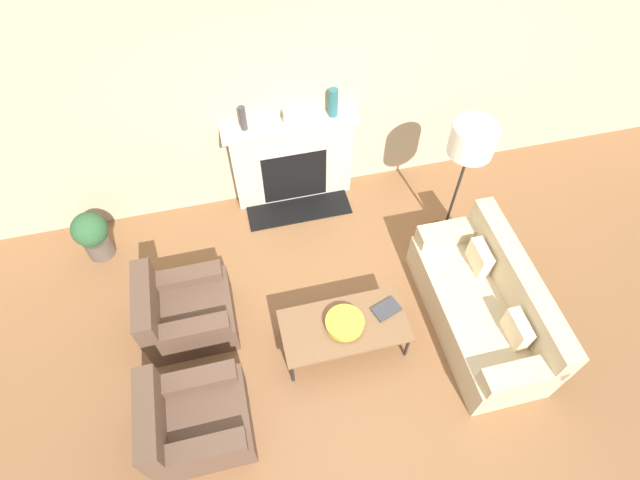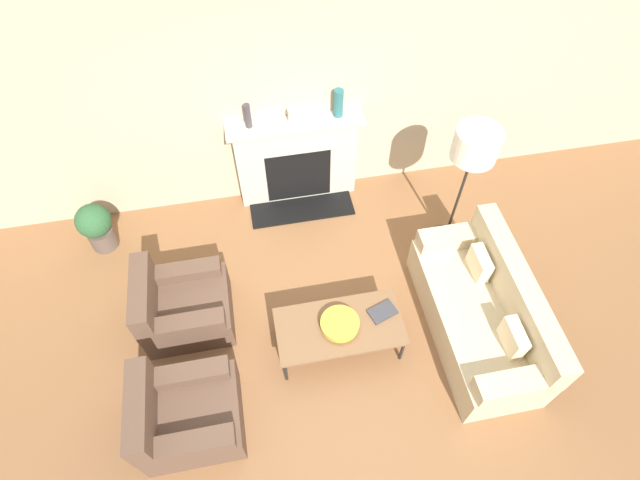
{
  "view_description": "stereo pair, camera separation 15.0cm",
  "coord_description": "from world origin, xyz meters",
  "px_view_note": "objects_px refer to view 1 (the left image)",
  "views": [
    {
      "loc": [
        -0.79,
        -1.9,
        4.77
      ],
      "look_at": [
        -0.05,
        1.19,
        0.45
      ],
      "focal_mm": 28.0,
      "sensor_mm": 36.0,
      "label": 1
    },
    {
      "loc": [
        -0.64,
        -1.93,
        4.77
      ],
      "look_at": [
        -0.05,
        1.19,
        0.45
      ],
      "focal_mm": 28.0,
      "sensor_mm": 36.0,
      "label": 2
    }
  ],
  "objects_px": {
    "fireplace": "(293,162)",
    "mantel_vase_center_left": "(288,116)",
    "coffee_table": "(344,326)",
    "mantel_vase_center_right": "(333,103)",
    "armchair_near": "(194,422)",
    "mantel_vase_left": "(243,118)",
    "potted_plant": "(92,234)",
    "bowl": "(345,323)",
    "book": "(386,309)",
    "armchair_far": "(184,312)",
    "floor_lamp": "(470,148)",
    "couch": "(484,306)"
  },
  "relations": [
    {
      "from": "fireplace",
      "to": "mantel_vase_center_left",
      "type": "xyz_separation_m",
      "value": [
        -0.02,
        0.01,
        0.68
      ]
    },
    {
      "from": "coffee_table",
      "to": "mantel_vase_center_right",
      "type": "xyz_separation_m",
      "value": [
        0.41,
        2.12,
        0.96
      ]
    },
    {
      "from": "armchair_near",
      "to": "mantel_vase_center_right",
      "type": "relative_size",
      "value": 2.66
    },
    {
      "from": "mantel_vase_left",
      "to": "potted_plant",
      "type": "bearing_deg",
      "value": -168.72
    },
    {
      "from": "armchair_near",
      "to": "bowl",
      "type": "xyz_separation_m",
      "value": [
        1.52,
        0.54,
        0.17
      ]
    },
    {
      "from": "coffee_table",
      "to": "book",
      "type": "height_order",
      "value": "book"
    },
    {
      "from": "armchair_far",
      "to": "potted_plant",
      "type": "height_order",
      "value": "armchair_far"
    },
    {
      "from": "floor_lamp",
      "to": "mantel_vase_center_right",
      "type": "height_order",
      "value": "floor_lamp"
    },
    {
      "from": "armchair_far",
      "to": "fireplace",
      "type": "bearing_deg",
      "value": -43.19
    },
    {
      "from": "armchair_far",
      "to": "mantel_vase_center_right",
      "type": "relative_size",
      "value": 2.66
    },
    {
      "from": "couch",
      "to": "mantel_vase_center_left",
      "type": "height_order",
      "value": "mantel_vase_center_left"
    },
    {
      "from": "fireplace",
      "to": "potted_plant",
      "type": "relative_size",
      "value": 2.42
    },
    {
      "from": "mantel_vase_center_right",
      "to": "book",
      "type": "bearing_deg",
      "value": -89.14
    },
    {
      "from": "fireplace",
      "to": "mantel_vase_left",
      "type": "xyz_separation_m",
      "value": [
        -0.5,
        0.01,
        0.74
      ]
    },
    {
      "from": "coffee_table",
      "to": "mantel_vase_center_left",
      "type": "bearing_deg",
      "value": 92.25
    },
    {
      "from": "floor_lamp",
      "to": "bowl",
      "type": "bearing_deg",
      "value": -144.74
    },
    {
      "from": "mantel_vase_left",
      "to": "mantel_vase_center_left",
      "type": "bearing_deg",
      "value": 0.0
    },
    {
      "from": "book",
      "to": "floor_lamp",
      "type": "distance_m",
      "value": 1.77
    },
    {
      "from": "mantel_vase_center_right",
      "to": "mantel_vase_left",
      "type": "bearing_deg",
      "value": 180.0
    },
    {
      "from": "couch",
      "to": "potted_plant",
      "type": "relative_size",
      "value": 2.91
    },
    {
      "from": "armchair_near",
      "to": "mantel_vase_center_left",
      "type": "relative_size",
      "value": 5.58
    },
    {
      "from": "armchair_near",
      "to": "armchair_far",
      "type": "bearing_deg",
      "value": 0.0
    },
    {
      "from": "book",
      "to": "mantel_vase_center_right",
      "type": "height_order",
      "value": "mantel_vase_center_right"
    },
    {
      "from": "book",
      "to": "mantel_vase_left",
      "type": "relative_size",
      "value": 1.08
    },
    {
      "from": "book",
      "to": "armchair_near",
      "type": "bearing_deg",
      "value": 178.17
    },
    {
      "from": "mantel_vase_center_right",
      "to": "potted_plant",
      "type": "distance_m",
      "value": 3.03
    },
    {
      "from": "couch",
      "to": "floor_lamp",
      "type": "bearing_deg",
      "value": 176.3
    },
    {
      "from": "couch",
      "to": "mantel_vase_center_right",
      "type": "xyz_separation_m",
      "value": [
        -1.03,
        2.21,
        1.01
      ]
    },
    {
      "from": "coffee_table",
      "to": "armchair_near",
      "type": "bearing_deg",
      "value": -160.31
    },
    {
      "from": "coffee_table",
      "to": "book",
      "type": "relative_size",
      "value": 4.01
    },
    {
      "from": "couch",
      "to": "bowl",
      "type": "distance_m",
      "value": 1.44
    },
    {
      "from": "armchair_far",
      "to": "mantel_vase_left",
      "type": "relative_size",
      "value": 3.07
    },
    {
      "from": "armchair_near",
      "to": "mantel_vase_left",
      "type": "distance_m",
      "value": 3.01
    },
    {
      "from": "coffee_table",
      "to": "mantel_vase_center_right",
      "type": "height_order",
      "value": "mantel_vase_center_right"
    },
    {
      "from": "floor_lamp",
      "to": "potted_plant",
      "type": "distance_m",
      "value": 4.13
    },
    {
      "from": "mantel_vase_left",
      "to": "mantel_vase_center_left",
      "type": "distance_m",
      "value": 0.49
    },
    {
      "from": "mantel_vase_center_left",
      "to": "fireplace",
      "type": "bearing_deg",
      "value": -41.61
    },
    {
      "from": "armchair_near",
      "to": "coffee_table",
      "type": "relative_size",
      "value": 0.71
    },
    {
      "from": "armchair_near",
      "to": "mantel_vase_center_right",
      "type": "distance_m",
      "value": 3.45
    },
    {
      "from": "mantel_vase_center_left",
      "to": "mantel_vase_center_right",
      "type": "relative_size",
      "value": 0.48
    },
    {
      "from": "coffee_table",
      "to": "potted_plant",
      "type": "xyz_separation_m",
      "value": [
        -2.42,
        1.75,
        -0.03
      ]
    },
    {
      "from": "coffee_table",
      "to": "couch",
      "type": "bearing_deg",
      "value": -3.61
    },
    {
      "from": "coffee_table",
      "to": "bowl",
      "type": "xyz_separation_m",
      "value": [
        0.0,
        -0.0,
        0.08
      ]
    },
    {
      "from": "floor_lamp",
      "to": "mantel_vase_center_left",
      "type": "bearing_deg",
      "value": 146.46
    },
    {
      "from": "couch",
      "to": "coffee_table",
      "type": "xyz_separation_m",
      "value": [
        -1.44,
        0.09,
        0.04
      ]
    },
    {
      "from": "couch",
      "to": "bowl",
      "type": "relative_size",
      "value": 4.87
    },
    {
      "from": "coffee_table",
      "to": "book",
      "type": "bearing_deg",
      "value": 8.16
    },
    {
      "from": "fireplace",
      "to": "potted_plant",
      "type": "height_order",
      "value": "fireplace"
    },
    {
      "from": "armchair_near",
      "to": "bowl",
      "type": "distance_m",
      "value": 1.62
    },
    {
      "from": "couch",
      "to": "floor_lamp",
      "type": "distance_m",
      "value": 1.58
    }
  ]
}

